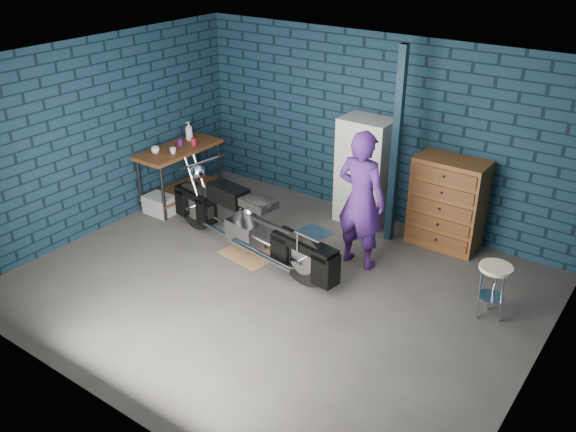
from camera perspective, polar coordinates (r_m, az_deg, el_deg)
name	(u,v)px	position (r m, az deg, el deg)	size (l,w,h in m)	color
ground	(275,287)	(7.54, -1.25, -6.70)	(6.00, 6.00, 0.00)	#464441
room_walls	(302,128)	(7.11, 1.30, 8.28)	(6.02, 5.01, 2.71)	#102636
support_post	(396,148)	(8.18, 10.06, 6.27)	(0.10, 0.10, 2.70)	#112737
workbench	(181,175)	(9.67, -10.01, 3.80)	(0.60, 1.40, 0.91)	#5B311B
drip_mat	(250,254)	(8.24, -3.61, -3.58)	(0.72, 0.54, 0.01)	brown
motorcycle	(248,218)	(7.98, -3.72, -0.15)	(2.52, 0.68, 1.11)	black
person	(361,200)	(7.66, 6.86, 1.50)	(0.67, 0.44, 1.82)	#3E1C6A
storage_bin	(160,205)	(9.48, -11.89, 1.05)	(0.46, 0.32, 0.28)	gray
locker	(365,171)	(8.87, 7.18, 4.17)	(0.73, 0.52, 1.57)	beige
tool_chest	(447,203)	(8.46, 14.67, 1.16)	(0.94, 0.52, 1.26)	brown
shop_stool	(492,292)	(7.23, 18.53, -6.73)	(0.37, 0.37, 0.67)	beige
cup_a	(155,150)	(9.32, -12.30, 6.05)	(0.12, 0.12, 0.10)	beige
cup_b	(173,151)	(9.25, -10.71, 6.02)	(0.10, 0.10, 0.09)	beige
mug_purple	(180,143)	(9.55, -10.06, 6.78)	(0.08, 0.08, 0.11)	#4C175C
mug_red	(194,142)	(9.54, -8.81, 6.87)	(0.08, 0.08, 0.12)	maroon
bottle	(189,131)	(9.76, -9.25, 7.86)	(0.11, 0.11, 0.30)	gray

